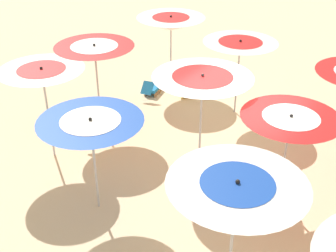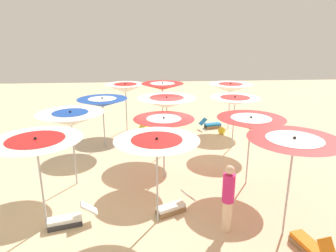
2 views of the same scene
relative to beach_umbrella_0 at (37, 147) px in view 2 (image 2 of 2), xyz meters
name	(u,v)px [view 2 (image 2 of 2)]	position (x,y,z in m)	size (l,w,h in m)	color
ground	(170,163)	(3.78, -3.51, -2.20)	(39.22, 39.22, 0.04)	beige
beach_umbrella_0	(37,147)	(0.00, 0.00, 0.00)	(2.20, 2.20, 2.44)	#B2B2B7
beach_umbrella_1	(157,147)	(-0.01, -2.85, -0.09)	(2.11, 2.11, 2.35)	#B2B2B7
beach_umbrella_2	(293,147)	(-0.79, -5.90, 0.13)	(2.11, 2.11, 2.56)	#B2B2B7
beach_umbrella_3	(71,119)	(2.31, -0.30, 0.04)	(2.08, 2.08, 2.48)	#B2B2B7
beach_umbrella_4	(164,123)	(2.56, -3.19, -0.25)	(2.00, 2.00, 2.15)	#B2B2B7
beach_umbrella_5	(251,123)	(1.88, -5.85, -0.11)	(2.10, 2.10, 2.30)	#B2B2B7
beach_umbrella_6	(103,103)	(5.68, -0.84, -0.22)	(2.08, 2.08, 2.18)	#B2B2B7
beach_umbrella_7	(167,103)	(4.72, -3.45, -0.05)	(2.27, 2.27, 2.39)	#B2B2B7
beach_umbrella_8	(235,101)	(5.20, -6.32, -0.14)	(2.07, 2.07, 2.25)	#B2B2B7
beach_umbrella_9	(125,88)	(7.94, -1.68, -0.03)	(1.97, 1.97, 2.41)	#B2B2B7
beach_umbrella_10	(162,86)	(7.97, -3.49, 0.02)	(2.08, 2.08, 2.41)	#B2B2B7
beach_umbrella_11	(230,88)	(7.86, -6.87, -0.08)	(2.16, 2.16, 2.36)	#B2B2B7
lounger_0	(69,218)	(0.01, -0.57, -1.97)	(0.63, 1.30, 0.57)	#333338
lounger_1	(311,245)	(-1.49, -6.23, -1.97)	(1.16, 0.58, 0.63)	olive
lounger_2	(174,206)	(0.39, -3.31, -1.98)	(0.77, 1.16, 0.55)	olive
lounger_3	(152,127)	(7.73, -2.92, -1.96)	(1.08, 1.20, 0.69)	olive
lounger_4	(211,124)	(7.95, -6.00, -1.98)	(0.62, 1.20, 0.56)	olive
beachgoer_0	(228,197)	(-0.54, -4.55, -1.24)	(0.30, 0.30, 1.78)	beige
beach_ball	(222,131)	(6.94, -6.30, -2.00)	(0.35, 0.35, 0.35)	yellow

